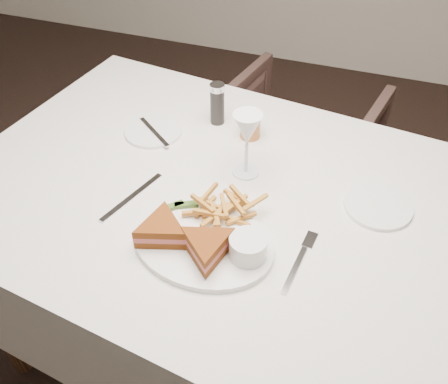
% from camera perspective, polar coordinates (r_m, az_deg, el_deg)
% --- Properties ---
extents(table, '(1.49, 1.10, 0.75)m').
position_cam_1_polar(table, '(1.49, 0.64, -10.92)').
color(table, silver).
rests_on(table, ground).
extents(chair_far, '(0.70, 0.67, 0.61)m').
position_cam_1_polar(chair_far, '(2.11, 7.95, 5.10)').
color(chair_far, '#47312C').
rests_on(chair_far, ground).
extents(table_setting, '(0.79, 0.64, 0.18)m').
position_cam_1_polar(table_setting, '(1.14, -0.63, -1.06)').
color(table_setting, white).
rests_on(table_setting, table).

